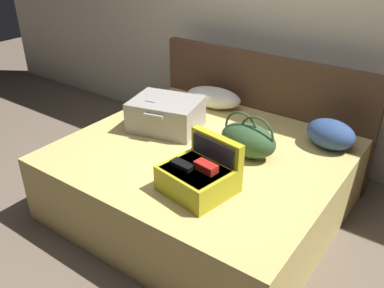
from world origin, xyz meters
name	(u,v)px	position (x,y,z in m)	size (l,w,h in m)	color
ground_plane	(170,235)	(0.00, 0.00, 0.00)	(12.00, 12.00, 0.00)	#6B5B4C
back_wall	(286,13)	(0.00, 1.65, 1.30)	(8.00, 0.10, 2.60)	beige
bed	(202,179)	(0.00, 0.40, 0.26)	(1.95, 1.75, 0.53)	tan
headboard	(260,111)	(0.00, 1.32, 0.51)	(1.99, 0.08, 1.02)	#4C3323
hard_case_large	(166,114)	(-0.43, 0.51, 0.65)	(0.61, 0.53, 0.25)	gray
hard_case_medium	(199,175)	(0.28, -0.04, 0.64)	(0.45, 0.44, 0.32)	gold
duffel_bag	(248,139)	(0.30, 0.52, 0.65)	(0.43, 0.28, 0.31)	#2D4C2D
pillow_near_headboard	(213,97)	(-0.37, 1.10, 0.62)	(0.51, 0.25, 0.18)	white
pillow_center_head	(331,134)	(0.73, 0.98, 0.63)	(0.36, 0.27, 0.21)	navy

